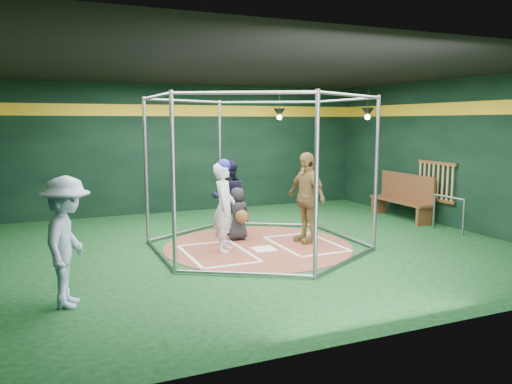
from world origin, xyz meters
name	(u,v)px	position (x,y,z in m)	size (l,w,h in m)	color
room_shell	(258,160)	(0.00, 0.01, 1.75)	(10.10, 9.10, 3.53)	#0C3513
clay_disc	(258,246)	(0.00, 0.00, 0.01)	(3.80, 3.80, 0.01)	brown
home_plate	(264,249)	(0.00, -0.30, 0.02)	(0.43, 0.43, 0.01)	white
batter_box_left	(217,253)	(-0.95, -0.25, 0.02)	(1.17, 1.77, 0.01)	white
batter_box_right	(305,244)	(0.95, -0.25, 0.02)	(1.17, 1.77, 0.01)	white
batting_cage	(258,173)	(0.00, 0.00, 1.50)	(4.05, 4.67, 3.00)	gray
bat_rack	(436,181)	(4.93, 0.40, 1.05)	(0.07, 1.25, 0.98)	brown
pendant_lamp_near	(279,113)	(2.20, 3.60, 2.74)	(0.34, 0.34, 0.90)	black
pendant_lamp_far	(368,112)	(4.00, 2.00, 2.74)	(0.34, 0.34, 0.90)	black
batter_figure	(224,206)	(-0.75, -0.09, 0.90)	(0.64, 0.74, 1.79)	silver
visitor_leopard	(306,197)	(1.06, -0.06, 0.95)	(1.10, 0.46, 1.87)	#AC8D49
catcher_figure	(238,214)	(-0.18, 0.65, 0.57)	(0.55, 0.57, 1.12)	black
umpire	(229,197)	(-0.15, 1.27, 0.83)	(0.80, 0.62, 1.64)	black
bystander_blue	(67,242)	(-3.67, -1.99, 0.90)	(1.16, 0.66, 1.79)	#A4BED9
dugout_bench	(403,196)	(4.64, 1.22, 0.60)	(0.47, 2.01, 1.17)	brown
steel_railing	(449,208)	(4.55, -0.45, 0.55)	(0.05, 0.96, 0.82)	gray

